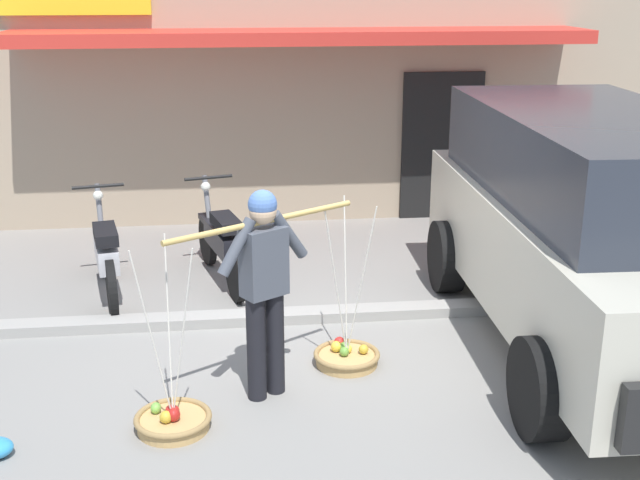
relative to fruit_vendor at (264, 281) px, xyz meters
The scene contains 9 objects.
ground_plane 1.29m from the fruit_vendor, 63.23° to the left, with size 90.00×90.00×0.00m, color gray.
sidewalk_curb 1.76m from the fruit_vendor, 75.43° to the left, with size 20.00×0.24×0.10m, color gray.
fruit_vendor is the anchor object (origin of this frame).
fruit_basket_left_side 1.24m from the fruit_vendor, 32.46° to the left, with size 0.58×0.58×1.45m.
fruit_basket_right_side 1.24m from the fruit_vendor, 148.10° to the right, with size 0.58×0.58×1.45m.
motorcycle_nearest_shop 2.83m from the fruit_vendor, 123.47° to the left, with size 0.58×1.80×1.09m.
motorcycle_second_in_row 2.66m from the fruit_vendor, 97.65° to the left, with size 0.64×1.78×1.09m.
parked_truck 3.00m from the fruit_vendor, 12.11° to the left, with size 2.28×4.87×2.10m.
storefront_building 7.44m from the fruit_vendor, 84.50° to the left, with size 13.00×6.00×4.20m.
Camera 1 is at (-0.62, -6.60, 3.20)m, focal length 45.67 mm.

